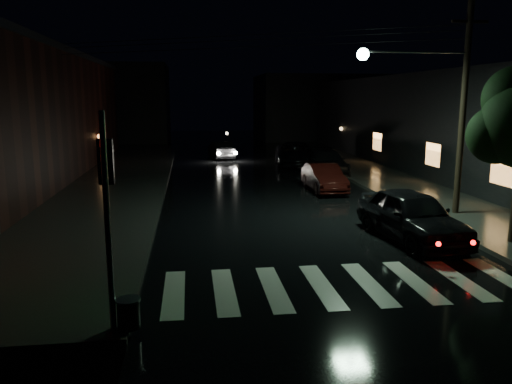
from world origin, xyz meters
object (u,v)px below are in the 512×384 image
object	(u,v)px
parked_car_a	(412,215)
oncoming_car	(221,150)
parked_car_b	(324,178)
parked_car_d	(296,154)
parked_car_c	(327,162)

from	to	relation	value
parked_car_a	oncoming_car	xyz separation A→B (m)	(-4.74, 23.00, -0.16)
parked_car_a	parked_car_b	distance (m)	8.84
parked_car_a	parked_car_b	world-z (taller)	parked_car_a
parked_car_d	oncoming_car	distance (m)	6.63
parked_car_d	oncoming_car	size ratio (longest dim) A/B	1.41
parked_car_a	parked_car_b	size ratio (longest dim) A/B	1.18
parked_car_a	parked_car_b	bearing A→B (deg)	87.01
parked_car_b	oncoming_car	world-z (taller)	parked_car_b
parked_car_b	parked_car_d	distance (m)	9.67
parked_car_b	oncoming_car	xyz separation A→B (m)	(-4.21, 14.18, -0.01)
parked_car_c	oncoming_car	xyz separation A→B (m)	(-5.88, 8.62, -0.06)
parked_car_a	oncoming_car	size ratio (longest dim) A/B	1.21
parked_car_b	parked_car_d	bearing A→B (deg)	86.06
parked_car_a	parked_car_d	world-z (taller)	parked_car_a
parked_car_c	parked_car_d	bearing A→B (deg)	107.06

